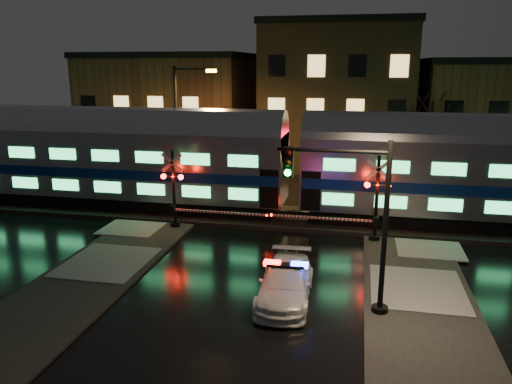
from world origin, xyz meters
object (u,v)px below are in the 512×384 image
Objects in this scene: police_car at (286,283)px; crossing_signal_right at (369,207)px; streetlight at (181,123)px; traffic_light at (356,224)px; crossing_signal_left at (180,197)px.

police_car is 0.77× the size of crossing_signal_right.
police_car is 0.56× the size of streetlight.
crossing_signal_right is 0.99× the size of traffic_light.
crossing_signal_right reaches higher than crossing_signal_left.
police_car is 7.72m from crossing_signal_right.
traffic_light is at bearing -94.43° from crossing_signal_right.
crossing_signal_left is 11.89m from traffic_light.
crossing_signal_right reaches higher than police_car.
streetlight reaches higher than crossing_signal_left.
crossing_signal_left is 7.73m from streetlight.
streetlight is at bearing 108.92° from crossing_signal_left.
crossing_signal_right is at bearing 0.01° from crossing_signal_left.
streetlight is at bearing 150.80° from crossing_signal_right.
police_car is 16.90m from streetlight.
police_car is 0.76× the size of traffic_light.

